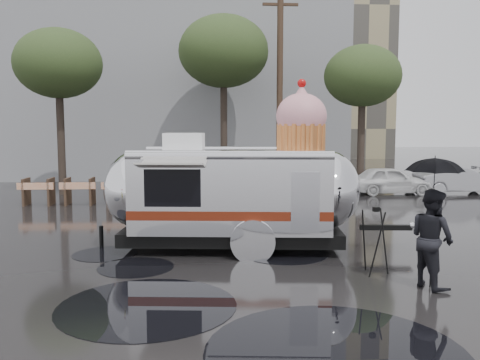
{
  "coord_description": "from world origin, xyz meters",
  "views": [
    {
      "loc": [
        -0.9,
        -9.08,
        2.92
      ],
      "look_at": [
        -0.07,
        2.91,
        1.64
      ],
      "focal_mm": 38.0,
      "sensor_mm": 36.0,
      "label": 1
    }
  ],
  "objects": [
    {
      "name": "ground",
      "position": [
        0.0,
        0.0,
        0.0
      ],
      "size": [
        120.0,
        120.0,
        0.0
      ],
      "primitive_type": "plane",
      "color": "black",
      "rests_on": "ground"
    },
    {
      "name": "puddles",
      "position": [
        -1.53,
        -0.63,
        0.01
      ],
      "size": [
        10.19,
        7.82,
        0.01
      ],
      "color": "black",
      "rests_on": "ground"
    },
    {
      "name": "grey_building",
      "position": [
        -4.0,
        24.0,
        6.5
      ],
      "size": [
        22.0,
        12.0,
        13.0
      ],
      "primitive_type": "cube",
      "color": "slate",
      "rests_on": "ground"
    },
    {
      "name": "utility_pole",
      "position": [
        2.5,
        14.0,
        4.62
      ],
      "size": [
        1.6,
        0.28,
        9.0
      ],
      "color": "#473323",
      "rests_on": "ground"
    },
    {
      "name": "tree_left",
      "position": [
        -7.0,
        13.0,
        5.48
      ],
      "size": [
        3.64,
        3.64,
        6.95
      ],
      "color": "#382D26",
      "rests_on": "ground"
    },
    {
      "name": "tree_mid",
      "position": [
        0.0,
        15.0,
        6.34
      ],
      "size": [
        4.2,
        4.2,
        8.03
      ],
      "color": "#382D26",
      "rests_on": "ground"
    },
    {
      "name": "tree_right",
      "position": [
        6.0,
        13.0,
        5.06
      ],
      "size": [
        3.36,
        3.36,
        6.42
      ],
      "color": "#382D26",
      "rests_on": "ground"
    },
    {
      "name": "barricade_row",
      "position": [
        -5.55,
        9.96,
        0.52
      ],
      "size": [
        4.3,
        0.8,
        1.0
      ],
      "color": "#473323",
      "rests_on": "ground"
    },
    {
      "name": "airstream_trailer",
      "position": [
        -0.18,
        2.89,
        1.43
      ],
      "size": [
        7.57,
        3.09,
        4.09
      ],
      "rotation": [
        0.0,
        0.0,
        -0.1
      ],
      "color": "silver",
      "rests_on": "ground"
    },
    {
      "name": "person_right",
      "position": [
        3.18,
        -0.35,
        0.9
      ],
      "size": [
        0.72,
        0.97,
        1.8
      ],
      "primitive_type": "imported",
      "rotation": [
        0.0,
        0.0,
        1.88
      ],
      "color": "black",
      "rests_on": "ground"
    },
    {
      "name": "umbrella_black",
      "position": [
        3.18,
        -0.35,
        1.97
      ],
      "size": [
        1.24,
        1.24,
        2.39
      ],
      "color": "black",
      "rests_on": "ground"
    },
    {
      "name": "tripod",
      "position": [
        2.43,
        0.52,
        0.77
      ],
      "size": [
        0.55,
        0.52,
        1.35
      ],
      "rotation": [
        0.0,
        0.0,
        0.38
      ],
      "color": "black",
      "rests_on": "ground"
    }
  ]
}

